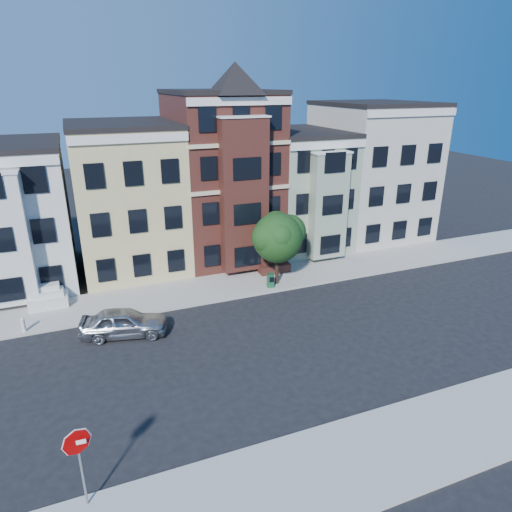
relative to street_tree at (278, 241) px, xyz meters
name	(u,v)px	position (x,y,z in m)	size (l,w,h in m)	color
ground	(308,340)	(-1.34, -7.01, -3.14)	(120.00, 120.00, 0.00)	black
far_sidewalk	(253,282)	(-1.34, 0.99, -3.07)	(60.00, 4.00, 0.15)	#9E9B93
near_sidewalk	(408,443)	(-1.34, -15.01, -3.07)	(60.00, 4.00, 0.15)	#9E9B93
house_white	(4,217)	(-16.34, 7.49, 1.36)	(8.00, 9.00, 9.00)	silver
house_yellow	(128,199)	(-8.34, 7.49, 1.86)	(7.00, 9.00, 10.00)	#CFBD80
house_brown	(221,178)	(-1.34, 7.49, 2.86)	(7.00, 9.00, 12.00)	#421E17
house_green	(298,190)	(5.16, 7.49, 1.36)	(6.00, 9.00, 9.00)	gray
house_cream	(371,172)	(12.16, 7.49, 2.36)	(8.00, 9.00, 11.00)	beige
street_tree	(278,241)	(0.00, 0.00, 0.00)	(5.15, 5.15, 5.99)	#224D1B
parked_car	(124,322)	(-10.23, -2.87, -2.37)	(1.82, 4.53, 1.54)	#A1A4AB
newspaper_box	(270,280)	(-0.64, -0.39, -2.52)	(0.43, 0.38, 0.95)	#1C5933
fire_hydrant	(24,326)	(-15.28, -0.71, -2.67)	(0.23, 0.23, 0.66)	silver
stop_sign	(81,463)	(-12.65, -13.38, -1.32)	(0.92, 0.13, 3.34)	#A80000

